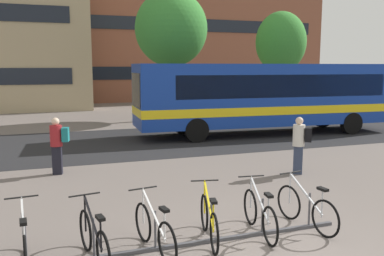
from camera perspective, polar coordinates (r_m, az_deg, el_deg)
The scene contains 15 objects.
ground at distance 7.38m, azimuth 11.63°, elevation -16.43°, with size 200.00×200.00×0.00m, color #6B605B.
bus_lane_asphalt at distance 17.36m, azimuth -7.18°, elevation -1.82°, with size 80.00×7.20×0.01m, color #232326.
city_bus at distance 19.21m, azimuth 10.15°, elevation 4.43°, with size 12.14×3.18×3.20m.
bike_rack at distance 7.29m, azimuth -5.05°, elevation -15.83°, with size 7.09×0.08×0.70m.
parked_bicycle_white_1 at distance 7.10m, azimuth -22.09°, elevation -14.55°, with size 0.52×1.72×0.99m.
parked_bicycle_black_2 at distance 6.93m, azimuth -13.38°, elevation -14.73°, with size 0.52×1.71×0.99m.
parked_bicycle_white_3 at distance 7.11m, azimuth -5.21°, elevation -13.90°, with size 0.52×1.71×0.99m.
parked_bicycle_yellow_4 at distance 7.50m, azimuth 2.36°, elevation -12.65°, with size 0.55×1.70×0.99m.
parked_bicycle_silver_5 at distance 7.89m, azimuth 9.30°, elevation -11.67°, with size 0.52×1.71×0.99m.
parked_bicycle_silver_6 at distance 8.39m, azimuth 15.46°, elevation -10.64°, with size 0.52×1.72×0.99m.
commuter_teal_pack_1 at distance 12.46m, azimuth -18.02°, elevation -1.83°, with size 0.57×0.41×1.65m.
commuter_black_pack_2 at distance 12.28m, azimuth 14.65°, elevation -1.80°, with size 0.60×0.54×1.66m.
street_tree_0 at distance 24.26m, azimuth -2.89°, elevation 13.48°, with size 4.13×4.13×7.37m.
street_tree_1 at distance 28.61m, azimuth 12.15°, elevation 11.47°, with size 3.33×3.33×6.69m.
building_centre_block at distance 48.96m, azimuth -14.76°, elevation 12.27°, with size 14.39×10.30×13.10m.
Camera 1 is at (-3.49, -5.72, 3.09)m, focal length 38.70 mm.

